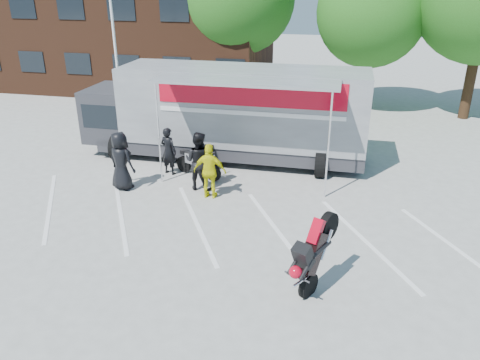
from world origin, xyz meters
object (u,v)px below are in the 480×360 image
at_px(stunt_bike_rider, 322,282).
at_px(flagpole, 117,14).
at_px(parked_motorcycle, 199,176).
at_px(spectator_hivis, 210,171).
at_px(spectator_leather_c, 199,161).
at_px(transporter_truck, 231,158).
at_px(spectator_leather_a, 121,161).
at_px(tree_mid, 372,12).
at_px(spectator_leather_b, 169,151).

bearing_deg(stunt_bike_rider, flagpole, 159.57).
height_order(parked_motorcycle, spectator_hivis, spectator_hivis).
bearing_deg(flagpole, spectator_leather_c, -49.07).
bearing_deg(transporter_truck, spectator_leather_a, -128.94).
bearing_deg(spectator_leather_a, tree_mid, -103.88).
bearing_deg(spectator_hivis, stunt_bike_rider, 134.08).
relative_size(parked_motorcycle, spectator_leather_c, 1.02).
relative_size(spectator_leather_b, spectator_hivis, 0.96).
height_order(tree_mid, spectator_leather_b, tree_mid).
height_order(flagpole, spectator_leather_a, flagpole).
distance_m(flagpole, spectator_hivis, 10.54).
height_order(tree_mid, spectator_leather_a, tree_mid).
distance_m(spectator_leather_b, spectator_hivis, 2.56).
relative_size(parked_motorcycle, spectator_hivis, 1.12).
relative_size(tree_mid, stunt_bike_rider, 3.83).
relative_size(flagpole, transporter_truck, 0.72).
xyz_separation_m(parked_motorcycle, spectator_leather_a, (-2.15, -1.56, 0.99)).
bearing_deg(flagpole, spectator_leather_a, -65.46).
bearing_deg(spectator_leather_b, parked_motorcycle, -164.36).
distance_m(tree_mid, stunt_bike_rider, 16.92).
relative_size(transporter_truck, spectator_leather_c, 5.61).
bearing_deg(parked_motorcycle, spectator_leather_b, 112.40).
xyz_separation_m(parked_motorcycle, spectator_leather_c, (0.35, -1.00, 0.99)).
xyz_separation_m(spectator_leather_a, spectator_leather_c, (2.50, 0.56, 0.00)).
distance_m(flagpole, stunt_bike_rider, 15.95).
height_order(spectator_leather_a, spectator_leather_c, spectator_leather_c).
distance_m(tree_mid, transporter_truck, 11.24).
relative_size(transporter_truck, spectator_hivis, 6.15).
bearing_deg(spectator_leather_b, spectator_leather_c, 161.42).
height_order(transporter_truck, stunt_bike_rider, transporter_truck).
distance_m(tree_mid, spectator_hivis, 13.82).
bearing_deg(transporter_truck, spectator_leather_c, -96.84).
xyz_separation_m(stunt_bike_rider, spectator_leather_b, (-5.84, 5.44, 0.87)).
bearing_deg(flagpole, parked_motorcycle, -46.27).
distance_m(parked_motorcycle, spectator_leather_a, 2.83).
bearing_deg(spectator_leather_b, tree_mid, -106.17).
bearing_deg(spectator_leather_b, spectator_hivis, 158.15).
bearing_deg(stunt_bike_rider, spectator_leather_c, 161.87).
bearing_deg(stunt_bike_rider, spectator_hivis, 161.93).
xyz_separation_m(tree_mid, transporter_truck, (-5.07, -8.72, -4.94)).
height_order(stunt_bike_rider, spectator_leather_a, spectator_leather_a).
distance_m(flagpole, parked_motorcycle, 9.40).
height_order(flagpole, tree_mid, flagpole).
relative_size(spectator_leather_c, spectator_hivis, 1.10).
xyz_separation_m(spectator_leather_b, spectator_leather_c, (1.45, -1.02, 0.12)).
height_order(stunt_bike_rider, spectator_leather_c, spectator_leather_c).
distance_m(transporter_truck, spectator_hivis, 3.69).
bearing_deg(transporter_truck, stunt_bike_rider, -61.69).
height_order(stunt_bike_rider, spectator_hivis, spectator_hivis).
distance_m(tree_mid, spectator_leather_b, 13.36).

